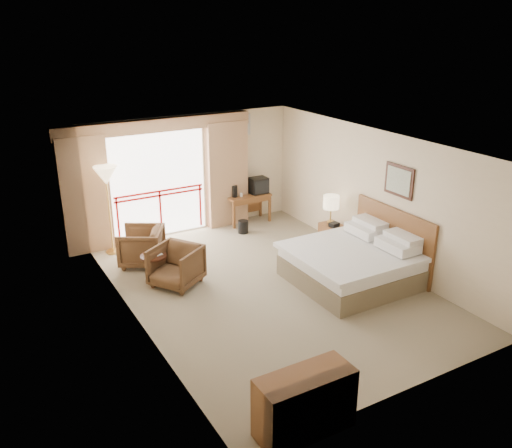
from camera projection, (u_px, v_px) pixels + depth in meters
floor at (268, 287)px, 10.12m from camera, size 7.00×7.00×0.00m
ceiling at (270, 144)px, 9.15m from camera, size 7.00×7.00×0.00m
wall_back at (191, 173)px, 12.47m from camera, size 5.00×0.00×5.00m
wall_front at (413, 303)px, 6.80m from camera, size 5.00×0.00×5.00m
wall_left at (132, 246)px, 8.48m from camera, size 0.00×7.00×7.00m
wall_right at (376, 197)px, 10.79m from camera, size 0.00×7.00×7.00m
balcony_door at (159, 185)px, 12.14m from camera, size 2.40×0.00×2.40m
balcony_railing at (160, 201)px, 12.26m from camera, size 2.09×0.03×1.02m
curtain_left at (85, 195)px, 11.25m from camera, size 1.00×0.26×2.50m
curtain_right at (227, 174)px, 12.78m from camera, size 1.00×0.26×2.50m
valance at (156, 125)px, 11.58m from camera, size 4.40×0.22×0.28m
hvac_vent at (241, 125)px, 12.70m from camera, size 0.50×0.04×0.50m
bed at (353, 263)px, 10.19m from camera, size 2.13×2.06×0.97m
headboard at (393, 240)px, 10.54m from camera, size 0.06×2.10×1.30m
framed_art at (399, 181)px, 10.12m from camera, size 0.04×0.72×0.60m
nightstand at (331, 236)px, 11.75m from camera, size 0.39×0.46×0.55m
table_lamp at (331, 203)px, 11.52m from camera, size 0.34×0.34×0.61m
phone at (334, 225)px, 11.49m from camera, size 0.22×0.18×0.09m
desk at (247, 200)px, 13.17m from camera, size 1.07×0.52×0.70m
tv at (258, 185)px, 13.14m from camera, size 0.43×0.34×0.39m
coffee_maker at (235, 191)px, 12.87m from camera, size 0.17×0.17×0.28m
cup at (241, 195)px, 12.93m from camera, size 0.08×0.08×0.09m
wastebasket at (243, 227)px, 12.60m from camera, size 0.27×0.27×0.30m
armchair_far at (143, 264)px, 11.06m from camera, size 1.15×1.14×0.77m
armchair_near at (177, 284)px, 10.20m from camera, size 1.16×1.15×0.77m
side_table at (154, 264)px, 10.19m from camera, size 0.50×0.50×0.54m
book at (153, 255)px, 10.13m from camera, size 0.17×0.22×0.02m
floor_lamp at (106, 179)px, 11.03m from camera, size 0.48×0.48×1.89m
dresser at (305, 403)px, 6.45m from camera, size 1.20×0.51×0.80m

